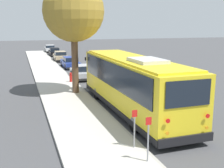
{
  "coord_description": "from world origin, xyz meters",
  "views": [
    {
      "loc": [
        -14.58,
        6.33,
        4.93
      ],
      "look_at": [
        1.72,
        0.91,
        1.3
      ],
      "focal_mm": 45.0,
      "sensor_mm": 36.0,
      "label": 1
    }
  ],
  "objects_px": {
    "sign_post_near": "(148,139)",
    "fire_hydrant": "(71,77)",
    "shuttle_bus": "(131,81)",
    "parked_sedan_blue": "(70,63)",
    "sign_post_far": "(134,128)",
    "parked_sedan_white": "(50,49)",
    "street_tree": "(73,7)",
    "parked_sedan_black": "(54,52)",
    "parked_sedan_tan": "(60,56)",
    "parked_sedan_silver": "(83,72)"
  },
  "relations": [
    {
      "from": "street_tree",
      "to": "parked_sedan_white",
      "type": "bearing_deg",
      "value": -3.07
    },
    {
      "from": "parked_sedan_black",
      "to": "fire_hydrant",
      "type": "xyz_separation_m",
      "value": [
        -22.96,
        1.46,
        -0.03
      ]
    },
    {
      "from": "parked_sedan_silver",
      "to": "street_tree",
      "type": "height_order",
      "value": "street_tree"
    },
    {
      "from": "parked_sedan_silver",
      "to": "parked_sedan_blue",
      "type": "distance_m",
      "value": 7.15
    },
    {
      "from": "parked_sedan_blue",
      "to": "sign_post_far",
      "type": "xyz_separation_m",
      "value": [
        -22.99,
        1.56,
        0.36
      ]
    },
    {
      "from": "shuttle_bus",
      "to": "parked_sedan_white",
      "type": "bearing_deg",
      "value": 0.17
    },
    {
      "from": "shuttle_bus",
      "to": "parked_sedan_blue",
      "type": "bearing_deg",
      "value": 0.45
    },
    {
      "from": "shuttle_bus",
      "to": "sign_post_far",
      "type": "xyz_separation_m",
      "value": [
        -4.97,
        1.9,
        -0.81
      ]
    },
    {
      "from": "parked_sedan_silver",
      "to": "parked_sedan_blue",
      "type": "xyz_separation_m",
      "value": [
        7.15,
        -0.09,
        0.0
      ]
    },
    {
      "from": "parked_sedan_blue",
      "to": "street_tree",
      "type": "relative_size",
      "value": 0.54
    },
    {
      "from": "parked_sedan_blue",
      "to": "parked_sedan_silver",
      "type": "bearing_deg",
      "value": 179.49
    },
    {
      "from": "shuttle_bus",
      "to": "sign_post_near",
      "type": "relative_size",
      "value": 6.93
    },
    {
      "from": "parked_sedan_black",
      "to": "sign_post_near",
      "type": "bearing_deg",
      "value": 179.48
    },
    {
      "from": "parked_sedan_black",
      "to": "fire_hydrant",
      "type": "height_order",
      "value": "parked_sedan_black"
    },
    {
      "from": "shuttle_bus",
      "to": "fire_hydrant",
      "type": "distance_m",
      "value": 9.17
    },
    {
      "from": "sign_post_far",
      "to": "parked_sedan_blue",
      "type": "bearing_deg",
      "value": -3.89
    },
    {
      "from": "street_tree",
      "to": "sign_post_near",
      "type": "bearing_deg",
      "value": -178.02
    },
    {
      "from": "parked_sedan_blue",
      "to": "shuttle_bus",
      "type": "bearing_deg",
      "value": -178.76
    },
    {
      "from": "parked_sedan_silver",
      "to": "parked_sedan_tan",
      "type": "height_order",
      "value": "parked_sedan_tan"
    },
    {
      "from": "sign_post_near",
      "to": "fire_hydrant",
      "type": "distance_m",
      "value": 15.1
    },
    {
      "from": "shuttle_bus",
      "to": "parked_sedan_blue",
      "type": "relative_size",
      "value": 2.49
    },
    {
      "from": "sign_post_near",
      "to": "sign_post_far",
      "type": "relative_size",
      "value": 1.07
    },
    {
      "from": "parked_sedan_blue",
      "to": "street_tree",
      "type": "xyz_separation_m",
      "value": [
        -12.94,
        1.95,
        5.52
      ]
    },
    {
      "from": "shuttle_bus",
      "to": "parked_sedan_white",
      "type": "xyz_separation_m",
      "value": [
        37.98,
        0.52,
        -1.14
      ]
    },
    {
      "from": "shuttle_bus",
      "to": "parked_sedan_tan",
      "type": "height_order",
      "value": "shuttle_bus"
    },
    {
      "from": "sign_post_near",
      "to": "fire_hydrant",
      "type": "xyz_separation_m",
      "value": [
        15.09,
        0.04,
        -0.45
      ]
    },
    {
      "from": "parked_sedan_silver",
      "to": "parked_sedan_tan",
      "type": "xyz_separation_m",
      "value": [
        13.98,
        0.11,
        0.03
      ]
    },
    {
      "from": "parked_sedan_white",
      "to": "street_tree",
      "type": "bearing_deg",
      "value": 178.79
    },
    {
      "from": "shuttle_bus",
      "to": "parked_sedan_blue",
      "type": "distance_m",
      "value": 18.06
    },
    {
      "from": "parked_sedan_white",
      "to": "street_tree",
      "type": "relative_size",
      "value": 0.53
    },
    {
      "from": "parked_sedan_white",
      "to": "sign_post_far",
      "type": "bearing_deg",
      "value": -179.97
    },
    {
      "from": "sign_post_near",
      "to": "sign_post_far",
      "type": "xyz_separation_m",
      "value": [
        1.23,
        0.0,
        -0.05
      ]
    },
    {
      "from": "sign_post_far",
      "to": "parked_sedan_white",
      "type": "bearing_deg",
      "value": -1.84
    },
    {
      "from": "parked_sedan_tan",
      "to": "sign_post_near",
      "type": "bearing_deg",
      "value": 179.24
    },
    {
      "from": "parked_sedan_silver",
      "to": "sign_post_far",
      "type": "relative_size",
      "value": 2.7
    },
    {
      "from": "parked_sedan_silver",
      "to": "street_tree",
      "type": "distance_m",
      "value": 8.22
    },
    {
      "from": "street_tree",
      "to": "sign_post_far",
      "type": "distance_m",
      "value": 11.3
    },
    {
      "from": "parked_sedan_tan",
      "to": "sign_post_near",
      "type": "xyz_separation_m",
      "value": [
        -31.05,
        1.37,
        0.38
      ]
    },
    {
      "from": "parked_sedan_black",
      "to": "street_tree",
      "type": "bearing_deg",
      "value": 177.75
    },
    {
      "from": "parked_sedan_blue",
      "to": "fire_hydrant",
      "type": "distance_m",
      "value": 9.27
    },
    {
      "from": "parked_sedan_white",
      "to": "street_tree",
      "type": "height_order",
      "value": "street_tree"
    },
    {
      "from": "parked_sedan_blue",
      "to": "fire_hydrant",
      "type": "height_order",
      "value": "parked_sedan_blue"
    },
    {
      "from": "parked_sedan_blue",
      "to": "parked_sedan_tan",
      "type": "relative_size",
      "value": 1.01
    },
    {
      "from": "parked_sedan_tan",
      "to": "parked_sedan_white",
      "type": "height_order",
      "value": "parked_sedan_white"
    },
    {
      "from": "shuttle_bus",
      "to": "parked_sedan_black",
      "type": "distance_m",
      "value": 31.88
    },
    {
      "from": "parked_sedan_black",
      "to": "sign_post_near",
      "type": "distance_m",
      "value": 38.09
    },
    {
      "from": "sign_post_far",
      "to": "fire_hydrant",
      "type": "height_order",
      "value": "sign_post_far"
    },
    {
      "from": "shuttle_bus",
      "to": "parked_sedan_black",
      "type": "bearing_deg",
      "value": 0.24
    },
    {
      "from": "sign_post_near",
      "to": "parked_sedan_blue",
      "type": "bearing_deg",
      "value": -3.69
    },
    {
      "from": "parked_sedan_tan",
      "to": "parked_sedan_white",
      "type": "distance_m",
      "value": 13.14
    }
  ]
}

